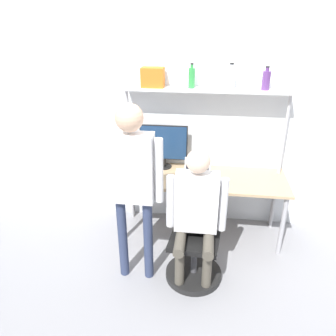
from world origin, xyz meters
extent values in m
plane|color=gray|center=(0.00, 0.00, 0.00)|extent=(12.00, 12.00, 0.00)
cube|color=silver|center=(0.00, 0.74, 1.35)|extent=(8.00, 0.06, 2.70)
cube|color=tan|center=(0.00, 0.36, 0.73)|extent=(1.89, 0.69, 0.03)
cylinder|color=#A5A5AA|center=(-0.89, 0.08, 0.36)|extent=(0.05, 0.05, 0.72)
cylinder|color=#A5A5AA|center=(0.89, 0.08, 0.36)|extent=(0.05, 0.05, 0.72)
cylinder|color=#A5A5AA|center=(-0.89, 0.65, 0.36)|extent=(0.05, 0.05, 0.72)
cylinder|color=#A5A5AA|center=(0.89, 0.65, 0.36)|extent=(0.05, 0.05, 0.72)
cube|color=white|center=(0.00, 0.58, 1.68)|extent=(1.80, 0.23, 0.02)
cylinder|color=#B2B2B7|center=(-0.88, 0.58, 0.85)|extent=(0.04, 0.04, 1.69)
cylinder|color=#B2B2B7|center=(0.88, 0.58, 0.85)|extent=(0.04, 0.04, 1.69)
cylinder|color=black|center=(-0.47, 0.58, 0.75)|extent=(0.19, 0.19, 0.01)
cylinder|color=black|center=(-0.47, 0.58, 0.81)|extent=(0.06, 0.06, 0.10)
cube|color=black|center=(-0.47, 0.59, 1.06)|extent=(0.56, 0.01, 0.42)
cube|color=navy|center=(-0.47, 0.58, 1.06)|extent=(0.54, 0.02, 0.39)
cube|color=silver|center=(-0.05, 0.23, 0.75)|extent=(0.28, 0.25, 0.01)
cube|color=black|center=(-0.05, 0.21, 0.76)|extent=(0.24, 0.14, 0.00)
cube|color=silver|center=(-0.05, 0.31, 0.87)|extent=(0.28, 0.10, 0.23)
cube|color=black|center=(-0.05, 0.30, 0.87)|extent=(0.25, 0.08, 0.20)
cube|color=silver|center=(0.20, 0.26, 0.75)|extent=(0.07, 0.15, 0.01)
cube|color=black|center=(0.20, 0.26, 0.76)|extent=(0.06, 0.13, 0.00)
cylinder|color=black|center=(-0.03, -0.40, 0.03)|extent=(0.56, 0.56, 0.06)
cylinder|color=#4C4C51|center=(-0.03, -0.40, 0.25)|extent=(0.06, 0.06, 0.37)
cube|color=black|center=(-0.03, -0.40, 0.46)|extent=(0.51, 0.51, 0.05)
cube|color=black|center=(0.00, -0.19, 0.71)|extent=(0.42, 0.08, 0.45)
cylinder|color=#4C473D|center=(-0.15, -0.57, 0.24)|extent=(0.09, 0.09, 0.48)
cylinder|color=#4C473D|center=(0.10, -0.57, 0.24)|extent=(0.09, 0.09, 0.48)
cylinder|color=#4C473D|center=(-0.15, -0.54, 0.53)|extent=(0.10, 0.38, 0.10)
cylinder|color=#4C473D|center=(0.10, -0.54, 0.53)|extent=(0.10, 0.38, 0.10)
cube|color=silver|center=(-0.03, -0.37, 0.85)|extent=(0.39, 0.20, 0.56)
cylinder|color=silver|center=(-0.27, -0.37, 0.84)|extent=(0.08, 0.08, 0.53)
cylinder|color=silver|center=(0.22, -0.37, 0.84)|extent=(0.08, 0.08, 0.53)
sphere|color=beige|center=(-0.03, -0.37, 1.26)|extent=(0.21, 0.21, 0.21)
cylinder|color=#2D3856|center=(-0.72, -0.45, 0.44)|extent=(0.09, 0.09, 0.88)
cylinder|color=#2D3856|center=(-0.47, -0.45, 0.44)|extent=(0.09, 0.09, 0.88)
cube|color=silver|center=(-0.60, -0.45, 1.19)|extent=(0.39, 0.20, 0.62)
cylinder|color=silver|center=(-0.84, -0.45, 1.18)|extent=(0.08, 0.08, 0.59)
cylinder|color=silver|center=(-0.36, -0.45, 1.18)|extent=(0.08, 0.08, 0.59)
sphere|color=#D8AD8C|center=(-0.60, -0.45, 1.64)|extent=(0.24, 0.24, 0.24)
cylinder|color=#2D8C3F|center=(-0.16, 0.58, 1.80)|extent=(0.07, 0.07, 0.21)
cylinder|color=#2D8C3F|center=(-0.16, 0.58, 1.92)|extent=(0.03, 0.03, 0.04)
cylinder|color=black|center=(-0.16, 0.58, 1.95)|extent=(0.03, 0.03, 0.01)
cylinder|color=#593372|center=(0.61, 0.58, 1.79)|extent=(0.08, 0.08, 0.19)
cylinder|color=#593372|center=(0.61, 0.58, 1.90)|extent=(0.04, 0.04, 0.04)
cylinder|color=black|center=(0.61, 0.58, 1.93)|extent=(0.04, 0.04, 0.01)
cylinder|color=silver|center=(0.25, 0.58, 1.80)|extent=(0.09, 0.09, 0.21)
cylinder|color=silver|center=(0.25, 0.58, 1.93)|extent=(0.04, 0.04, 0.04)
cylinder|color=black|center=(0.25, 0.58, 1.95)|extent=(0.04, 0.04, 0.01)
cube|color=#D1661E|center=(-0.58, 0.58, 1.80)|extent=(0.24, 0.16, 0.21)
camera|label=1|loc=(0.05, -2.97, 2.38)|focal=35.00mm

